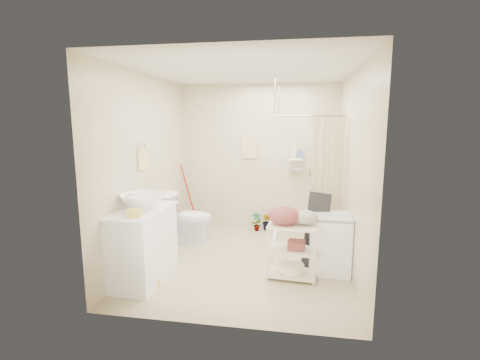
% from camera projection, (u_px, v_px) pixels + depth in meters
% --- Properties ---
extents(floor, '(3.20, 3.20, 0.00)m').
position_uv_depth(floor, '(245.00, 261.00, 4.90)').
color(floor, '#C2B491').
rests_on(floor, ground).
extents(ceiling, '(2.80, 3.20, 0.04)m').
position_uv_depth(ceiling, '(245.00, 70.00, 4.47)').
color(ceiling, silver).
rests_on(ceiling, ground).
extents(wall_back, '(2.80, 0.04, 2.60)m').
position_uv_depth(wall_back, '(258.00, 158.00, 6.24)').
color(wall_back, beige).
rests_on(wall_back, ground).
extents(wall_front, '(2.80, 0.04, 2.60)m').
position_uv_depth(wall_front, '(218.00, 194.00, 3.13)').
color(wall_front, beige).
rests_on(wall_front, ground).
extents(wall_left, '(0.04, 3.20, 2.60)m').
position_uv_depth(wall_left, '(147.00, 167.00, 4.91)').
color(wall_left, beige).
rests_on(wall_left, ground).
extents(wall_right, '(0.04, 3.20, 2.60)m').
position_uv_depth(wall_right, '(353.00, 172.00, 4.45)').
color(wall_right, beige).
rests_on(wall_right, ground).
extents(vanity, '(0.59, 1.03, 0.90)m').
position_uv_depth(vanity, '(142.00, 245.00, 4.27)').
color(vanity, white).
rests_on(vanity, ground).
extents(sink, '(0.70, 0.70, 0.19)m').
position_uv_depth(sink, '(143.00, 201.00, 4.19)').
color(sink, white).
rests_on(sink, vanity).
extents(counter_basket, '(0.19, 0.16, 0.09)m').
position_uv_depth(counter_basket, '(135.00, 213.00, 3.86)').
color(counter_basket, '#F6D951').
rests_on(counter_basket, vanity).
extents(floor_basket, '(0.30, 0.26, 0.13)m').
position_uv_depth(floor_basket, '(151.00, 282.00, 4.12)').
color(floor_basket, '#E3D04D').
rests_on(floor_basket, ground).
extents(toilet, '(0.80, 0.46, 0.81)m').
position_uv_depth(toilet, '(187.00, 218.00, 5.62)').
color(toilet, white).
rests_on(toilet, ground).
extents(mop, '(0.14, 0.14, 1.16)m').
position_uv_depth(mop, '(188.00, 196.00, 6.42)').
color(mop, '#9E1402').
rests_on(mop, ground).
extents(potted_plant_a, '(0.22, 0.20, 0.35)m').
position_uv_depth(potted_plant_a, '(256.00, 221.00, 6.22)').
color(potted_plant_a, brown).
rests_on(potted_plant_a, ground).
extents(potted_plant_b, '(0.22, 0.21, 0.31)m').
position_uv_depth(potted_plant_b, '(267.00, 222.00, 6.27)').
color(potted_plant_b, '#944023').
rests_on(potted_plant_b, ground).
extents(hanging_towel, '(0.28, 0.03, 0.42)m').
position_uv_depth(hanging_towel, '(250.00, 147.00, 6.21)').
color(hanging_towel, beige).
rests_on(hanging_towel, wall_back).
extents(towel_ring, '(0.04, 0.22, 0.34)m').
position_uv_depth(towel_ring, '(142.00, 157.00, 4.68)').
color(towel_ring, '#E7D983').
rests_on(towel_ring, wall_left).
extents(tp_holder, '(0.08, 0.12, 0.14)m').
position_uv_depth(tp_holder, '(153.00, 207.00, 5.05)').
color(tp_holder, white).
rests_on(tp_holder, wall_left).
extents(shower, '(1.10, 1.10, 2.10)m').
position_uv_depth(shower, '(307.00, 177.00, 5.61)').
color(shower, white).
rests_on(shower, ground).
extents(shampoo_bottle_a, '(0.12, 0.12, 0.24)m').
position_uv_depth(shampoo_bottle_a, '(294.00, 151.00, 6.02)').
color(shampoo_bottle_a, silver).
rests_on(shampoo_bottle_a, shower).
extents(shampoo_bottle_b, '(0.08, 0.08, 0.16)m').
position_uv_depth(shampoo_bottle_b, '(300.00, 153.00, 6.03)').
color(shampoo_bottle_b, '#4967AD').
rests_on(shampoo_bottle_b, shower).
extents(washing_machine, '(0.53, 0.55, 0.75)m').
position_uv_depth(washing_machine, '(330.00, 243.00, 4.54)').
color(washing_machine, white).
rests_on(washing_machine, ground).
extents(laundry_rack, '(0.63, 0.40, 0.83)m').
position_uv_depth(laundry_rack, '(292.00, 246.00, 4.31)').
color(laundry_rack, '#EFE4CA').
rests_on(laundry_rack, ground).
extents(ironing_board, '(0.30, 0.12, 1.04)m').
position_uv_depth(ironing_board, '(316.00, 230.00, 4.60)').
color(ironing_board, black).
rests_on(ironing_board, ground).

